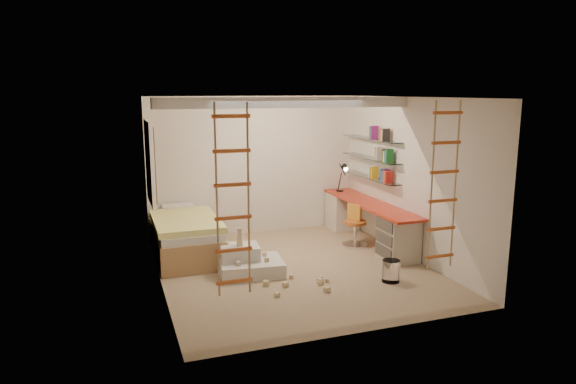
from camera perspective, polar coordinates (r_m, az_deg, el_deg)
name	(u,v)px	position (r m, az deg, el deg)	size (l,w,h in m)	color
floor	(294,269)	(7.99, 0.72, -8.52)	(4.50, 4.50, 0.00)	tan
ceiling_beam	(288,103)	(7.81, 0.00, 9.91)	(4.00, 0.18, 0.16)	white
window_frame	(150,162)	(8.67, -15.11, 3.21)	(0.06, 1.15, 1.35)	white
window_blind	(152,162)	(8.67, -14.85, 3.23)	(0.02, 1.00, 1.20)	#4C2D1E
rope_ladder_left	(233,201)	(5.58, -6.15, -1.05)	(0.41, 0.04, 2.13)	#E35C26
rope_ladder_right	(443,186)	(6.71, 16.89, 0.60)	(0.41, 0.04, 2.13)	#CF5923
waste_bin	(391,271)	(7.57, 11.36, -8.60)	(0.25, 0.25, 0.32)	white
desk	(368,221)	(9.30, 8.89, -3.20)	(0.56, 2.80, 0.75)	red
shelves	(370,158)	(9.40, 9.15, 3.74)	(0.25, 1.80, 0.71)	white
bed	(185,236)	(8.69, -11.34, -4.82)	(1.02, 2.00, 0.69)	#AD7F51
task_lamp	(344,173)	(9.97, 6.19, 2.13)	(0.14, 0.36, 0.57)	black
swivel_chair	(355,231)	(9.09, 7.44, -4.33)	(0.57, 0.57, 0.75)	#B15C22
play_platform	(248,263)	(7.79, -4.47, -7.82)	(1.00, 0.82, 0.41)	silver
toy_blocks	(281,268)	(7.46, -0.83, -8.43)	(1.23, 1.25, 0.68)	#CCB284
books	(371,152)	(9.39, 9.16, 4.36)	(0.14, 0.58, 0.92)	red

